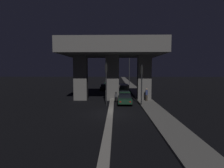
{
  "coord_description": "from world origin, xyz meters",
  "views": [
    {
      "loc": [
        0.56,
        -17.82,
        4.49
      ],
      "look_at": [
        -0.43,
        24.78,
        1.1
      ],
      "focal_mm": 28.0,
      "sensor_mm": 36.0,
      "label": 1
    }
  ],
  "objects_px": {
    "car_dark_green_lead": "(125,99)",
    "motorcycle_black_filtering_near": "(116,97)",
    "traffic_light_left_of_median": "(106,77)",
    "traffic_light_right_of_median": "(142,78)",
    "pedestrian_on_sidewalk": "(147,95)",
    "car_grey_third": "(122,87)",
    "street_lamp": "(128,68)",
    "car_dark_green_second_oncoming": "(108,83)",
    "car_black_lead_oncoming": "(105,87)",
    "car_dark_green_second": "(124,90)"
  },
  "relations": [
    {
      "from": "car_grey_third",
      "to": "car_dark_green_lead",
      "type": "bearing_deg",
      "value": 179.37
    },
    {
      "from": "car_black_lead_oncoming",
      "to": "motorcycle_black_filtering_near",
      "type": "bearing_deg",
      "value": 11.27
    },
    {
      "from": "car_black_lead_oncoming",
      "to": "car_dark_green_second_oncoming",
      "type": "relative_size",
      "value": 0.92
    },
    {
      "from": "car_dark_green_second_oncoming",
      "to": "traffic_light_left_of_median",
      "type": "bearing_deg",
      "value": 2.63
    },
    {
      "from": "street_lamp",
      "to": "motorcycle_black_filtering_near",
      "type": "height_order",
      "value": "street_lamp"
    },
    {
      "from": "traffic_light_left_of_median",
      "to": "pedestrian_on_sidewalk",
      "type": "bearing_deg",
      "value": 25.04
    },
    {
      "from": "street_lamp",
      "to": "car_black_lead_oncoming",
      "type": "xyz_separation_m",
      "value": [
        -6.09,
        -10.65,
        -4.28
      ]
    },
    {
      "from": "street_lamp",
      "to": "car_grey_third",
      "type": "xyz_separation_m",
      "value": [
        -2.25,
        -13.49,
        -4.16
      ]
    },
    {
      "from": "traffic_light_right_of_median",
      "to": "pedestrian_on_sidewalk",
      "type": "bearing_deg",
      "value": 66.74
    },
    {
      "from": "motorcycle_black_filtering_near",
      "to": "pedestrian_on_sidewalk",
      "type": "xyz_separation_m",
      "value": [
        4.31,
        -0.35,
        0.46
      ]
    },
    {
      "from": "car_grey_third",
      "to": "pedestrian_on_sidewalk",
      "type": "xyz_separation_m",
      "value": [
        3.05,
        -12.14,
        0.22
      ]
    },
    {
      "from": "traffic_light_left_of_median",
      "to": "street_lamp",
      "type": "distance_m",
      "value": 28.66
    },
    {
      "from": "car_dark_green_lead",
      "to": "car_black_lead_oncoming",
      "type": "bearing_deg",
      "value": 12.96
    },
    {
      "from": "car_black_lead_oncoming",
      "to": "motorcycle_black_filtering_near",
      "type": "distance_m",
      "value": 14.86
    },
    {
      "from": "street_lamp",
      "to": "car_dark_green_lead",
      "type": "height_order",
      "value": "street_lamp"
    },
    {
      "from": "car_dark_green_second",
      "to": "pedestrian_on_sidewalk",
      "type": "height_order",
      "value": "car_dark_green_second"
    },
    {
      "from": "car_black_lead_oncoming",
      "to": "traffic_light_right_of_median",
      "type": "bearing_deg",
      "value": 19.44
    },
    {
      "from": "car_dark_green_second_oncoming",
      "to": "pedestrian_on_sidewalk",
      "type": "distance_m",
      "value": 28.72
    },
    {
      "from": "street_lamp",
      "to": "car_dark_green_second_oncoming",
      "type": "distance_m",
      "value": 7.67
    },
    {
      "from": "street_lamp",
      "to": "car_grey_third",
      "type": "distance_m",
      "value": 14.3
    },
    {
      "from": "car_dark_green_lead",
      "to": "car_dark_green_second",
      "type": "relative_size",
      "value": 0.89
    },
    {
      "from": "car_dark_green_lead",
      "to": "car_dark_green_second_oncoming",
      "type": "xyz_separation_m",
      "value": [
        -3.56,
        29.53,
        -0.02
      ]
    },
    {
      "from": "traffic_light_right_of_median",
      "to": "motorcycle_black_filtering_near",
      "type": "bearing_deg",
      "value": 137.32
    },
    {
      "from": "car_black_lead_oncoming",
      "to": "motorcycle_black_filtering_near",
      "type": "height_order",
      "value": "motorcycle_black_filtering_near"
    },
    {
      "from": "car_dark_green_lead",
      "to": "motorcycle_black_filtering_near",
      "type": "xyz_separation_m",
      "value": [
        -1.13,
        1.97,
        -0.12
      ]
    },
    {
      "from": "traffic_light_right_of_median",
      "to": "car_dark_green_second_oncoming",
      "type": "bearing_deg",
      "value": 100.45
    },
    {
      "from": "traffic_light_left_of_median",
      "to": "street_lamp",
      "type": "height_order",
      "value": "street_lamp"
    },
    {
      "from": "car_black_lead_oncoming",
      "to": "car_dark_green_second_oncoming",
      "type": "distance_m",
      "value": 12.93
    },
    {
      "from": "street_lamp",
      "to": "motorcycle_black_filtering_near",
      "type": "relative_size",
      "value": 4.98
    },
    {
      "from": "street_lamp",
      "to": "pedestrian_on_sidewalk",
      "type": "distance_m",
      "value": 25.95
    },
    {
      "from": "car_dark_green_second",
      "to": "car_grey_third",
      "type": "distance_m",
      "value": 7.03
    },
    {
      "from": "traffic_light_left_of_median",
      "to": "car_dark_green_second",
      "type": "distance_m",
      "value": 8.54
    },
    {
      "from": "traffic_light_left_of_median",
      "to": "street_lamp",
      "type": "xyz_separation_m",
      "value": [
        4.75,
        28.23,
        1.34
      ]
    },
    {
      "from": "traffic_light_right_of_median",
      "to": "traffic_light_left_of_median",
      "type": "bearing_deg",
      "value": -179.97
    },
    {
      "from": "traffic_light_left_of_median",
      "to": "pedestrian_on_sidewalk",
      "type": "relative_size",
      "value": 3.02
    },
    {
      "from": "traffic_light_left_of_median",
      "to": "traffic_light_right_of_median",
      "type": "distance_m",
      "value": 4.44
    },
    {
      "from": "traffic_light_right_of_median",
      "to": "street_lamp",
      "type": "height_order",
      "value": "street_lamp"
    },
    {
      "from": "car_dark_green_lead",
      "to": "car_dark_green_second",
      "type": "bearing_deg",
      "value": -1.48
    },
    {
      "from": "car_dark_green_lead",
      "to": "car_dark_green_second_oncoming",
      "type": "height_order",
      "value": "car_dark_green_lead"
    },
    {
      "from": "traffic_light_right_of_median",
      "to": "car_grey_third",
      "type": "relative_size",
      "value": 1.15
    },
    {
      "from": "car_dark_green_lead",
      "to": "car_grey_third",
      "type": "distance_m",
      "value": 13.76
    },
    {
      "from": "traffic_light_left_of_median",
      "to": "car_dark_green_second_oncoming",
      "type": "xyz_separation_m",
      "value": [
        -1.19,
        30.51,
        -2.95
      ]
    },
    {
      "from": "car_dark_green_second_oncoming",
      "to": "motorcycle_black_filtering_near",
      "type": "relative_size",
      "value": 2.72
    },
    {
      "from": "traffic_light_right_of_median",
      "to": "car_dark_green_lead",
      "type": "bearing_deg",
      "value": 154.68
    },
    {
      "from": "car_dark_green_second",
      "to": "car_black_lead_oncoming",
      "type": "height_order",
      "value": "car_dark_green_second"
    },
    {
      "from": "traffic_light_left_of_median",
      "to": "motorcycle_black_filtering_near",
      "type": "height_order",
      "value": "traffic_light_left_of_median"
    },
    {
      "from": "pedestrian_on_sidewalk",
      "to": "car_grey_third",
      "type": "bearing_deg",
      "value": 104.11
    },
    {
      "from": "street_lamp",
      "to": "car_grey_third",
      "type": "relative_size",
      "value": 1.9
    },
    {
      "from": "motorcycle_black_filtering_near",
      "to": "pedestrian_on_sidewalk",
      "type": "bearing_deg",
      "value": -91.18
    },
    {
      "from": "car_dark_green_second_oncoming",
      "to": "pedestrian_on_sidewalk",
      "type": "xyz_separation_m",
      "value": [
        6.74,
        -27.91,
        0.35
      ]
    }
  ]
}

